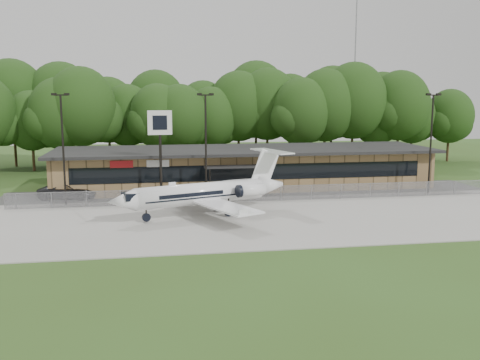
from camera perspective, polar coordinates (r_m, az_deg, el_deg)
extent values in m
plane|color=#344B1A|center=(36.67, 7.02, -6.90)|extent=(160.00, 160.00, 0.00)
cube|color=#9E9B93|center=(44.14, 4.05, -4.07)|extent=(64.00, 18.00, 0.08)
cube|color=#383835|center=(55.15, 1.24, -1.42)|extent=(50.00, 9.00, 0.06)
cube|color=olive|center=(59.21, 0.43, 1.23)|extent=(40.00, 10.00, 4.00)
cube|color=black|center=(54.28, 1.35, 0.84)|extent=(36.00, 0.08, 1.60)
cube|color=black|center=(58.47, 0.52, 3.25)|extent=(41.00, 11.50, 0.30)
cube|color=black|center=(53.27, -0.64, 1.45)|extent=(6.00, 1.60, 0.20)
cube|color=red|center=(53.20, -12.52, 1.65)|extent=(2.20, 0.06, 0.70)
cube|color=silver|center=(53.13, -8.75, 1.76)|extent=(2.20, 0.06, 0.70)
cube|color=gray|center=(50.68, 2.20, -1.53)|extent=(46.00, 0.03, 1.50)
cube|color=gray|center=(50.55, 2.21, -0.69)|extent=(46.00, 0.04, 0.04)
cylinder|color=gray|center=(87.92, 12.10, 10.44)|extent=(0.20, 0.20, 25.00)
cylinder|color=black|center=(51.11, -18.33, 2.92)|extent=(0.18, 0.18, 10.00)
cube|color=black|center=(50.86, -18.61, 8.59)|extent=(1.20, 0.12, 0.12)
cube|color=black|center=(50.95, -19.24, 8.64)|extent=(0.45, 0.30, 0.22)
cube|color=black|center=(50.78, -18.00, 8.70)|extent=(0.45, 0.30, 0.22)
cylinder|color=black|center=(50.78, -3.66, 3.33)|extent=(0.18, 0.18, 10.00)
cube|color=black|center=(50.54, -3.72, 9.03)|extent=(1.20, 0.12, 0.12)
cube|color=black|center=(50.48, -4.35, 9.11)|extent=(0.45, 0.30, 0.22)
cube|color=black|center=(50.60, -3.09, 9.12)|extent=(0.45, 0.30, 0.22)
cylinder|color=black|center=(57.87, 19.67, 3.52)|extent=(0.18, 0.18, 10.00)
cube|color=black|center=(57.65, 19.94, 8.52)|extent=(1.20, 0.12, 0.12)
cube|color=black|center=(57.38, 19.46, 8.61)|extent=(0.45, 0.30, 0.22)
cube|color=black|center=(57.92, 20.42, 8.56)|extent=(0.45, 0.30, 0.22)
cylinder|color=white|center=(44.37, -4.26, -1.55)|extent=(11.14, 5.32, 1.79)
cone|color=white|center=(42.12, -12.60, -2.32)|extent=(2.69, 2.42, 1.79)
cone|color=white|center=(47.50, 3.24, -0.64)|extent=(2.90, 2.49, 1.79)
cube|color=white|center=(41.45, -1.45, -2.99)|extent=(4.50, 7.14, 0.13)
cube|color=white|center=(48.00, -5.46, -1.37)|extent=(4.50, 7.14, 0.13)
cylinder|color=white|center=(44.91, 1.15, -1.18)|extent=(2.65, 1.75, 1.01)
cylinder|color=white|center=(47.32, -0.52, -0.66)|extent=(2.65, 1.75, 1.01)
cube|color=white|center=(46.97, 2.68, 1.26)|extent=(2.65, 1.04, 3.36)
cube|color=white|center=(47.15, 3.39, 2.99)|extent=(3.04, 5.33, 0.11)
cube|color=black|center=(42.27, -11.60, -1.81)|extent=(1.49, 1.63, 0.56)
cube|color=black|center=(45.51, -1.93, -3.20)|extent=(1.72, 2.83, 0.78)
cylinder|color=black|center=(43.01, -9.96, -4.06)|extent=(0.85, 0.85, 0.25)
imported|color=#2A2A2C|center=(54.79, -17.84, -1.13)|extent=(6.02, 3.63, 1.56)
cylinder|color=black|center=(50.92, -8.47, 2.26)|extent=(0.26, 0.26, 8.22)
cube|color=silver|center=(50.64, -8.56, 6.07)|extent=(2.27, 0.42, 2.26)
cube|color=black|center=(50.50, -8.54, 6.06)|extent=(1.34, 0.14, 1.34)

